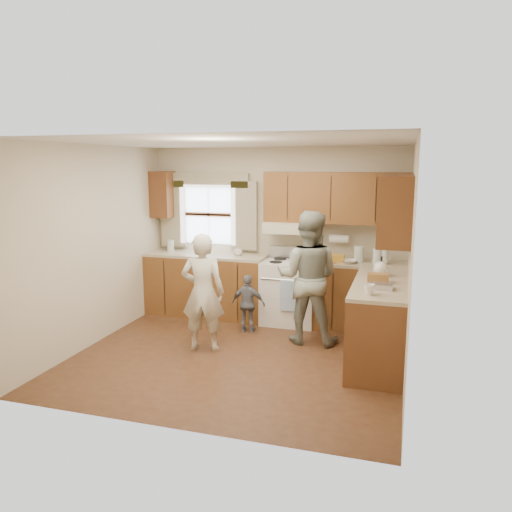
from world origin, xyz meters
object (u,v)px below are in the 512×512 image
(woman_left, at_px, (203,293))
(woman_right, at_px, (308,277))
(stove, at_px, (290,291))
(child, at_px, (248,304))

(woman_left, bearing_deg, woman_right, -160.18)
(stove, distance_m, child, 0.74)
(woman_left, distance_m, woman_right, 1.34)
(woman_left, height_order, child, woman_left)
(woman_right, bearing_deg, woman_left, 28.36)
(stove, distance_m, woman_right, 0.89)
(stove, xyz_separation_m, woman_left, (-0.78, -1.36, 0.26))
(stove, relative_size, woman_right, 0.63)
(child, bearing_deg, stove, -129.01)
(woman_right, distance_m, child, 0.95)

